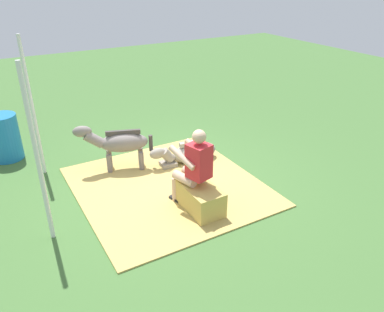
% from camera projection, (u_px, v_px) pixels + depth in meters
% --- Properties ---
extents(ground_plane, '(24.00, 24.00, 0.00)m').
position_uv_depth(ground_plane, '(170.00, 182.00, 6.48)').
color(ground_plane, '#426B33').
extents(hay_patch, '(3.02, 2.87, 0.02)m').
position_uv_depth(hay_patch, '(168.00, 186.00, 6.35)').
color(hay_patch, tan).
rests_on(hay_patch, ground).
extents(hay_bale, '(0.77, 0.44, 0.41)m').
position_uv_depth(hay_bale, '(200.00, 199.00, 5.65)').
color(hay_bale, tan).
rests_on(hay_bale, ground).
extents(person_seated, '(0.71, 0.52, 1.29)m').
position_uv_depth(person_seated, '(193.00, 165.00, 5.54)').
color(person_seated, '#D8AD8C').
rests_on(person_seated, ground).
extents(pony_standing, '(0.65, 1.30, 0.89)m').
position_uv_depth(pony_standing, '(119.00, 143.00, 6.66)').
color(pony_standing, slate).
rests_on(pony_standing, ground).
extents(pony_lying, '(0.44, 1.34, 0.42)m').
position_uv_depth(pony_lying, '(190.00, 153.00, 7.08)').
color(pony_lying, gray).
rests_on(pony_lying, ground).
extents(water_barrel, '(0.57, 0.57, 0.87)m').
position_uv_depth(water_barrel, '(4.00, 137.00, 7.10)').
color(water_barrel, '#1E72B2').
rests_on(water_barrel, ground).
extents(tent_pole_left, '(0.06, 0.06, 2.39)m').
position_uv_depth(tent_pole_left, '(38.00, 158.00, 4.65)').
color(tent_pole_left, silver).
rests_on(tent_pole_left, ground).
extents(tent_pole_right, '(0.06, 0.06, 2.39)m').
position_uv_depth(tent_pole_right, '(33.00, 109.00, 6.27)').
color(tent_pole_right, silver).
rests_on(tent_pole_right, ground).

